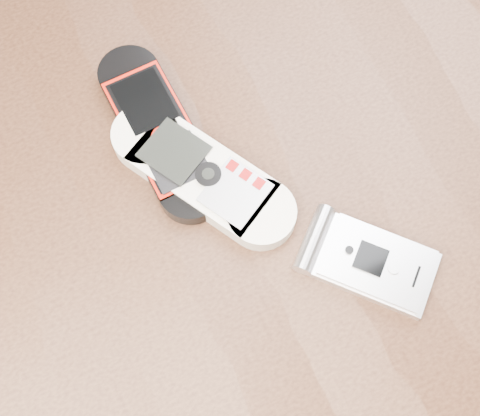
# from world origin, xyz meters

# --- Properties ---
(ground) EXTENTS (4.00, 4.00, 0.00)m
(ground) POSITION_xyz_m (0.00, 0.00, 0.00)
(ground) COLOR #472B19
(ground) RESTS_ON ground
(table) EXTENTS (1.20, 0.80, 0.75)m
(table) POSITION_xyz_m (0.00, 0.00, 0.64)
(table) COLOR black
(table) RESTS_ON ground
(nokia_white) EXTENTS (0.13, 0.17, 0.02)m
(nokia_white) POSITION_xyz_m (-0.01, 0.04, 0.76)
(nokia_white) COLOR white
(nokia_white) RESTS_ON table
(nokia_black_red) EXTENTS (0.06, 0.17, 0.02)m
(nokia_black_red) POSITION_xyz_m (-0.03, 0.09, 0.76)
(nokia_black_red) COLOR black
(nokia_black_red) RESTS_ON table
(motorola_razr) EXTENTS (0.11, 0.11, 0.02)m
(motorola_razr) POSITION_xyz_m (0.08, -0.08, 0.76)
(motorola_razr) COLOR silver
(motorola_razr) RESTS_ON table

